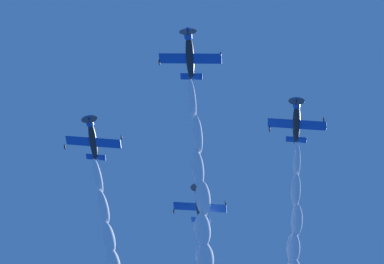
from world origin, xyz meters
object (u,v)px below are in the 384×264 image
object	(u,v)px
airplane_left_wingman	(296,121)
airplane_slot_tail	(199,204)
airplane_lead	(190,55)
airplane_right_wingman	(93,139)

from	to	relation	value
airplane_left_wingman	airplane_slot_tail	xyz separation A→B (m)	(14.29, 12.50, -0.76)
airplane_lead	airplane_left_wingman	xyz separation A→B (m)	(10.29, -14.33, 1.10)
airplane_left_wingman	airplane_lead	bearing A→B (deg)	125.67
airplane_slot_tail	airplane_left_wingman	bearing A→B (deg)	-138.83
airplane_lead	airplane_right_wingman	bearing A→B (deg)	44.40
airplane_right_wingman	airplane_slot_tail	bearing A→B (deg)	-51.36
airplane_slot_tail	airplane_lead	bearing A→B (deg)	175.73
airplane_lead	airplane_right_wingman	world-z (taller)	airplane_right_wingman
airplane_left_wingman	airplane_right_wingman	distance (m)	27.18
airplane_right_wingman	airplane_left_wingman	bearing A→B (deg)	-95.65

